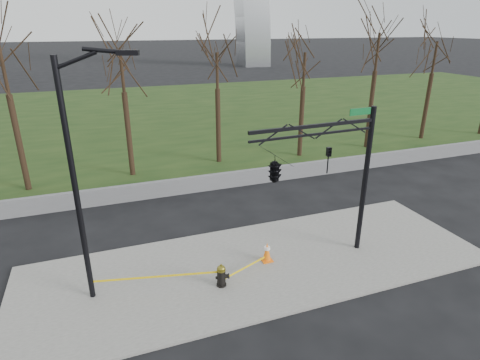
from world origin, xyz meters
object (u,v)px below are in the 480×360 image
object	(u,v)px
fire_hydrant	(222,276)
street_light	(80,170)
traffic_cone	(267,252)
traffic_signal_mast	(294,166)

from	to	relation	value
fire_hydrant	street_light	xyz separation A→B (m)	(-4.11, 0.89, 4.19)
fire_hydrant	traffic_cone	distance (m)	2.33
fire_hydrant	street_light	distance (m)	5.94
traffic_cone	traffic_signal_mast	xyz separation A→B (m)	(0.71, -0.52, 3.65)
street_light	traffic_signal_mast	bearing A→B (deg)	14.50
fire_hydrant	traffic_signal_mast	xyz separation A→B (m)	(2.85, 0.39, 3.64)
fire_hydrant	traffic_signal_mast	distance (m)	4.64
traffic_cone	street_light	distance (m)	7.53
traffic_signal_mast	fire_hydrant	bearing A→B (deg)	-174.92
traffic_cone	traffic_signal_mast	bearing A→B (deg)	-36.39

